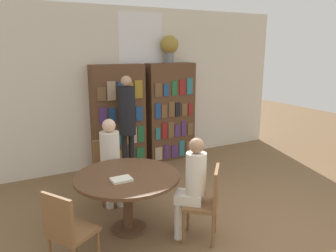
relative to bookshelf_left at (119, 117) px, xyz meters
name	(u,v)px	position (x,y,z in m)	size (l,w,h in m)	color
ground_plane	(254,239)	(0.56, -3.12, -0.98)	(16.00, 16.00, 0.00)	brown
wall_back	(141,87)	(0.56, 0.19, 0.53)	(6.40, 0.07, 3.00)	beige
bookshelf_left	(119,117)	(0.00, 0.00, 0.00)	(0.99, 0.34, 1.96)	brown
bookshelf_right	(170,112)	(1.11, 0.00, 0.00)	(0.99, 0.34, 1.96)	brown
flower_vase	(169,46)	(1.09, 0.00, 1.31)	(0.35, 0.35, 0.53)	slate
reading_table	(127,184)	(-0.70, -2.19, -0.35)	(1.29, 1.29, 0.74)	brown
chair_near_camera	(67,229)	(-1.54, -2.70, -0.47)	(0.55, 0.55, 0.91)	brown
chair_left_side	(108,166)	(-0.62, -1.21, -0.47)	(0.43, 0.43, 0.91)	brown
chair_far_side	(207,200)	(0.05, -2.83, -0.47)	(0.56, 0.56, 0.91)	brown
seated_reader_left	(111,156)	(-0.63, -1.39, -0.24)	(0.31, 0.39, 1.27)	beige
seated_reader_right	(192,183)	(-0.09, -2.71, -0.27)	(0.40, 0.39, 1.26)	silver
librarian_standing	(127,116)	(-0.02, -0.50, 0.12)	(0.29, 0.56, 1.80)	black
open_book_on_table	(121,180)	(-0.82, -2.32, -0.23)	(0.24, 0.18, 0.03)	silver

